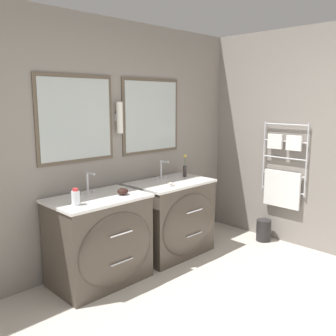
{
  "coord_description": "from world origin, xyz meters",
  "views": [
    {
      "loc": [
        -2.04,
        -0.97,
        1.76
      ],
      "look_at": [
        0.51,
        1.59,
        1.11
      ],
      "focal_mm": 40.0,
      "sensor_mm": 36.0,
      "label": 1
    }
  ],
  "objects_px": {
    "vanity_left": "(101,240)",
    "flower_vase": "(185,168)",
    "toiletry_bottle": "(76,197)",
    "vanity_right": "(173,218)",
    "amenity_bowl": "(123,191)",
    "waste_bin": "(264,230)"
  },
  "relations": [
    {
      "from": "vanity_left",
      "to": "flower_vase",
      "type": "xyz_separation_m",
      "value": [
        1.29,
        0.09,
        0.53
      ]
    },
    {
      "from": "toiletry_bottle",
      "to": "vanity_right",
      "type": "bearing_deg",
      "value": 2.71
    },
    {
      "from": "toiletry_bottle",
      "to": "amenity_bowl",
      "type": "height_order",
      "value": "toiletry_bottle"
    },
    {
      "from": "vanity_right",
      "to": "amenity_bowl",
      "type": "distance_m",
      "value": 0.9
    },
    {
      "from": "waste_bin",
      "to": "toiletry_bottle",
      "type": "bearing_deg",
      "value": 169.02
    },
    {
      "from": "vanity_left",
      "to": "toiletry_bottle",
      "type": "relative_size",
      "value": 6.12
    },
    {
      "from": "flower_vase",
      "to": "toiletry_bottle",
      "type": "bearing_deg",
      "value": -174.39
    },
    {
      "from": "vanity_right",
      "to": "waste_bin",
      "type": "xyz_separation_m",
      "value": [
        1.11,
        -0.53,
        -0.29
      ]
    },
    {
      "from": "vanity_right",
      "to": "amenity_bowl",
      "type": "bearing_deg",
      "value": -175.4
    },
    {
      "from": "vanity_right",
      "to": "flower_vase",
      "type": "distance_m",
      "value": 0.61
    },
    {
      "from": "flower_vase",
      "to": "vanity_left",
      "type": "bearing_deg",
      "value": -175.82
    },
    {
      "from": "toiletry_bottle",
      "to": "waste_bin",
      "type": "distance_m",
      "value": 2.56
    },
    {
      "from": "vanity_right",
      "to": "vanity_left",
      "type": "bearing_deg",
      "value": 180.0
    },
    {
      "from": "vanity_right",
      "to": "flower_vase",
      "type": "height_order",
      "value": "flower_vase"
    },
    {
      "from": "flower_vase",
      "to": "waste_bin",
      "type": "distance_m",
      "value": 1.31
    },
    {
      "from": "vanity_left",
      "to": "vanity_right",
      "type": "relative_size",
      "value": 1.0
    },
    {
      "from": "vanity_left",
      "to": "flower_vase",
      "type": "relative_size",
      "value": 3.36
    },
    {
      "from": "vanity_right",
      "to": "waste_bin",
      "type": "height_order",
      "value": "vanity_right"
    },
    {
      "from": "vanity_right",
      "to": "amenity_bowl",
      "type": "height_order",
      "value": "amenity_bowl"
    },
    {
      "from": "vanity_right",
      "to": "flower_vase",
      "type": "relative_size",
      "value": 3.36
    },
    {
      "from": "waste_bin",
      "to": "flower_vase",
      "type": "bearing_deg",
      "value": 142.68
    },
    {
      "from": "vanity_left",
      "to": "amenity_bowl",
      "type": "bearing_deg",
      "value": -15.25
    }
  ]
}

